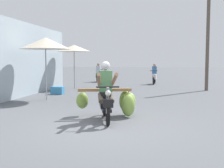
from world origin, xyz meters
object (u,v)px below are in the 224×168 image
Objects in this scene: motorbike_distant_ahead_left at (154,76)px; utility_pole at (208,41)px; market_umbrella_further_along at (45,43)px; motorbike_main_loaded at (113,99)px; motorbike_distant_ahead_right at (98,74)px; market_umbrella_near_shop at (74,48)px; produce_crate at (58,90)px.

motorbike_distant_ahead_left is 0.31× the size of utility_pole.
market_umbrella_further_along is at bearing -116.90° from motorbike_distant_ahead_left.
market_umbrella_further_along is 8.47m from utility_pole.
motorbike_distant_ahead_right is (-3.13, 12.80, 0.03)m from motorbike_main_loaded.
market_umbrella_further_along is at bearing -87.37° from market_umbrella_near_shop.
produce_crate is at bearing 124.48° from motorbike_main_loaded.
market_umbrella_near_shop reaches higher than motorbike_distant_ahead_left.
produce_crate is at bearing 96.90° from market_umbrella_further_along.
produce_crate is (-0.23, 1.91, -2.10)m from market_umbrella_further_along.
motorbike_main_loaded is at bearing -76.25° from motorbike_distant_ahead_right.
market_umbrella_near_shop reaches higher than produce_crate.
produce_crate is at bearing -92.47° from motorbike_distant_ahead_right.
motorbike_main_loaded is 11.53m from motorbike_distant_ahead_left.
motorbike_distant_ahead_right reaches higher than produce_crate.
motorbike_main_loaded is at bearing -65.97° from market_umbrella_near_shop.
utility_pole reaches higher than motorbike_main_loaded.
motorbike_main_loaded is 0.78× the size of market_umbrella_further_along.
market_umbrella_further_along is 0.49× the size of utility_pole.
motorbike_distant_ahead_left and motorbike_distant_ahead_right have the same top height.
motorbike_main_loaded is 8.97m from utility_pole.
produce_crate is 8.15m from utility_pole.
market_umbrella_near_shop is (-0.31, -5.07, 1.71)m from motorbike_distant_ahead_right.
motorbike_distant_ahead_left is 1.00× the size of motorbike_distant_ahead_right.
motorbike_main_loaded is 8.64m from market_umbrella_near_shop.
market_umbrella_further_along is (0.21, -4.59, 0.01)m from market_umbrella_near_shop.
produce_crate is (-3.47, 5.05, -0.35)m from motorbike_main_loaded.
utility_pole is at bearing -35.50° from motorbike_distant_ahead_right.
motorbike_distant_ahead_left is at bearing 40.19° from market_umbrella_near_shop.
market_umbrella_near_shop reaches higher than motorbike_distant_ahead_right.
motorbike_distant_ahead_right is at bearing 89.39° from market_umbrella_further_along.
market_umbrella_further_along reaches higher than motorbike_distant_ahead_right.
utility_pole is (7.23, 0.13, 0.31)m from market_umbrella_near_shop.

